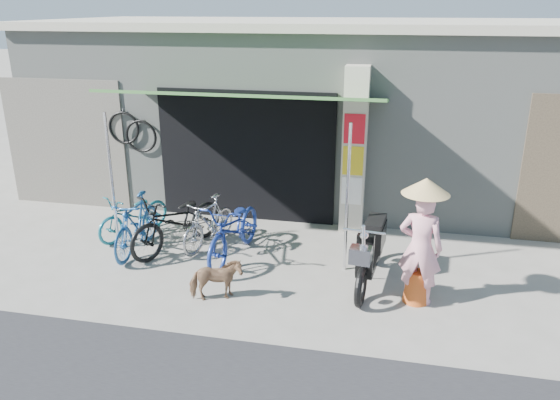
% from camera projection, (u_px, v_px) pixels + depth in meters
% --- Properties ---
extents(ground, '(80.00, 80.00, 0.00)m').
position_uv_depth(ground, '(279.00, 286.00, 8.16)').
color(ground, gray).
rests_on(ground, ground).
extents(bicycle_shop, '(12.30, 5.30, 3.66)m').
position_uv_depth(bicycle_shop, '(327.00, 106.00, 12.23)').
color(bicycle_shop, gray).
rests_on(bicycle_shop, ground).
extents(shop_pillar, '(0.42, 0.44, 3.00)m').
position_uv_depth(shop_pillar, '(354.00, 151.00, 9.74)').
color(shop_pillar, beige).
rests_on(shop_pillar, ground).
extents(awning, '(4.60, 1.88, 2.72)m').
position_uv_depth(awning, '(246.00, 98.00, 8.99)').
color(awning, '#34652D').
rests_on(awning, ground).
extents(neighbour_left, '(2.60, 0.06, 2.60)m').
position_uv_depth(neighbour_left, '(66.00, 144.00, 11.09)').
color(neighbour_left, '#6B665B').
rests_on(neighbour_left, ground).
extents(bike_teal, '(1.12, 1.63, 0.81)m').
position_uv_depth(bike_teal, '(134.00, 215.00, 9.81)').
color(bike_teal, '#1A6876').
rests_on(bike_teal, ground).
extents(bike_blue, '(0.47, 1.64, 0.98)m').
position_uv_depth(bike_blue, '(137.00, 224.00, 9.15)').
color(bike_blue, '#1F5492').
rests_on(bike_blue, ground).
extents(bike_black, '(1.49, 2.06, 1.03)m').
position_uv_depth(bike_black, '(178.00, 221.00, 9.22)').
color(bike_black, black).
rests_on(bike_black, ground).
extents(bike_silver, '(0.81, 1.53, 0.89)m').
position_uv_depth(bike_silver, '(209.00, 222.00, 9.36)').
color(bike_silver, '#9D9EA2').
rests_on(bike_silver, ground).
extents(bike_navy, '(0.90, 2.02, 1.03)m').
position_uv_depth(bike_navy, '(235.00, 229.00, 8.89)').
color(bike_navy, navy).
rests_on(bike_navy, ground).
extents(street_dog, '(0.81, 0.60, 0.62)m').
position_uv_depth(street_dog, '(216.00, 280.00, 7.67)').
color(street_dog, tan).
rests_on(street_dog, ground).
extents(moped, '(0.57, 2.00, 1.13)m').
position_uv_depth(moped, '(371.00, 250.00, 8.13)').
color(moped, black).
rests_on(moped, ground).
extents(nun, '(0.66, 0.64, 1.83)m').
position_uv_depth(nun, '(421.00, 243.00, 7.44)').
color(nun, pink).
rests_on(nun, ground).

